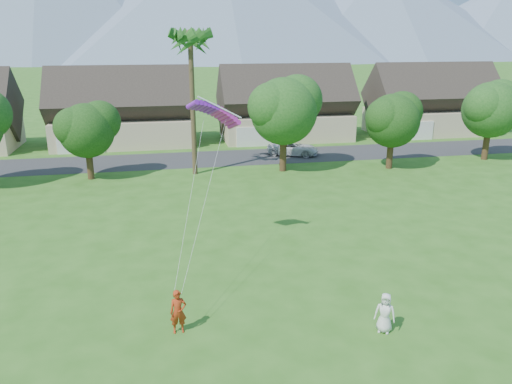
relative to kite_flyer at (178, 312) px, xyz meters
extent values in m
plane|color=#2D6019|center=(4.57, -3.28, -0.95)|extent=(500.00, 500.00, 0.00)
cube|color=#2D2D30|center=(4.57, 30.72, -0.94)|extent=(90.00, 7.00, 0.01)
imported|color=#A12F12|center=(0.00, 0.00, 0.00)|extent=(0.72, 0.50, 1.90)
imported|color=silver|center=(8.40, -1.59, -0.08)|extent=(1.02, 0.91, 1.75)
imported|color=silver|center=(13.15, 30.72, -0.22)|extent=(5.79, 4.31, 1.46)
cone|color=slate|center=(124.57, 256.72, 24.05)|extent=(200.00, 200.00, 50.00)
cone|color=slate|center=(204.57, 256.72, 21.55)|extent=(180.00, 180.00, 45.00)
cube|color=beige|center=(-4.43, 39.72, 0.55)|extent=(15.00, 8.00, 3.00)
cube|color=#382D28|center=(-4.43, 39.72, 3.84)|extent=(15.75, 8.15, 8.15)
cube|color=silver|center=(-8.63, 35.66, 0.15)|extent=(4.80, 0.12, 2.20)
cube|color=beige|center=(14.57, 39.72, 0.55)|extent=(15.00, 8.00, 3.00)
cube|color=#382D28|center=(14.57, 39.72, 3.84)|extent=(15.75, 8.15, 8.15)
cube|color=silver|center=(10.37, 35.66, 0.15)|extent=(4.80, 0.12, 2.20)
cube|color=beige|center=(33.57, 39.72, 0.55)|extent=(15.00, 8.00, 3.00)
cube|color=#382D28|center=(33.57, 39.72, 3.84)|extent=(15.75, 8.15, 8.15)
cube|color=silver|center=(29.37, 35.66, 0.15)|extent=(4.80, 0.12, 2.20)
cylinder|color=#47301C|center=(-6.43, 25.22, 0.14)|extent=(0.56, 0.56, 2.18)
sphere|color=#214916|center=(-6.43, 25.22, 3.27)|extent=(4.62, 4.62, 4.62)
cylinder|color=#47301C|center=(10.57, 24.72, 0.46)|extent=(0.62, 0.62, 2.82)
sphere|color=#214916|center=(10.57, 24.72, 4.51)|extent=(5.98, 5.98, 5.98)
cylinder|color=#47301C|center=(20.57, 23.72, 0.20)|extent=(0.58, 0.58, 2.30)
sphere|color=#214916|center=(20.57, 23.72, 3.52)|extent=(4.90, 4.90, 4.90)
cylinder|color=#47301C|center=(31.57, 25.22, 0.33)|extent=(0.60, 0.60, 2.56)
sphere|color=#214916|center=(31.57, 25.22, 4.01)|extent=(5.44, 5.44, 5.44)
cylinder|color=#4C3D26|center=(2.57, 25.22, 5.05)|extent=(0.44, 0.44, 12.00)
sphere|color=#286021|center=(2.57, 25.22, 11.35)|extent=(3.00, 3.00, 3.00)
cube|color=purple|center=(1.90, 8.06, 7.08)|extent=(1.62, 1.32, 0.50)
cube|color=#BD239C|center=(3.32, 8.06, 7.08)|extent=(1.62, 1.32, 0.50)
camera|label=1|loc=(-0.30, -18.43, 10.83)|focal=35.00mm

